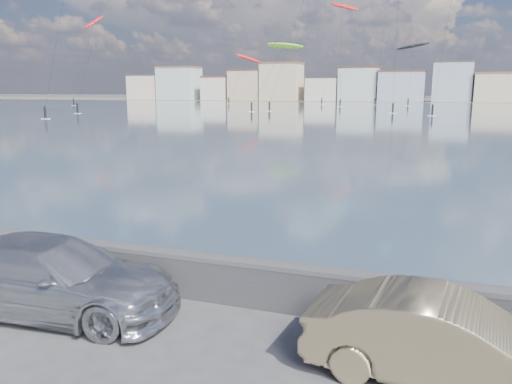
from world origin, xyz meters
TOP-DOWN VIEW (x-y plane):
  - ground at (0.00, 0.00)m, footprint 700.00×700.00m
  - bay_water at (0.00, 91.50)m, footprint 500.00×177.00m
  - far_shore_strip at (0.00, 200.00)m, footprint 500.00×60.00m
  - seawall at (0.00, 2.70)m, footprint 400.00×0.36m
  - far_buildings at (1.31, 186.00)m, footprint 240.79×13.26m
  - car_silver at (-2.41, 1.09)m, footprint 5.48×2.62m
  - car_champagne at (5.15, 1.00)m, footprint 4.45×1.95m
  - kitesurfer_6 at (-52.68, 151.40)m, footprint 8.11×18.64m
  - kitesurfer_7 at (-25.74, 99.53)m, footprint 8.48×14.36m
  - kitesurfer_8 at (-22.73, 155.55)m, footprint 10.16×15.08m
  - kitesurfer_13 at (-23.72, 107.52)m, footprint 7.46×19.47m
  - kitesurfer_14 at (-89.86, 121.19)m, footprint 4.98×17.11m
  - kitesurfer_16 at (-1.39, 148.31)m, footprint 9.38×12.29m

SIDE VIEW (x-z plane):
  - ground at x=0.00m, z-range 0.00..0.00m
  - bay_water at x=0.00m, z-range 0.01..0.01m
  - far_shore_strip at x=0.00m, z-range 0.01..0.01m
  - seawall at x=0.00m, z-range 0.04..1.12m
  - car_champagne at x=5.15m, z-range 0.00..1.42m
  - car_silver at x=-2.41m, z-range 0.00..1.54m
  - far_buildings at x=1.31m, z-range -1.27..13.33m
  - kitesurfer_7 at x=-25.74m, z-range 6.03..20.58m
  - kitesurfer_6 at x=-52.68m, z-range 5.97..22.29m
  - kitesurfer_16 at x=-1.39m, z-range 7.44..25.26m
  - kitesurfer_14 at x=-89.86m, z-range 10.07..36.10m
  - kitesurfer_13 at x=-23.72m, z-range 11.08..36.72m
  - kitesurfer_8 at x=-22.73m, z-range 13.34..44.93m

